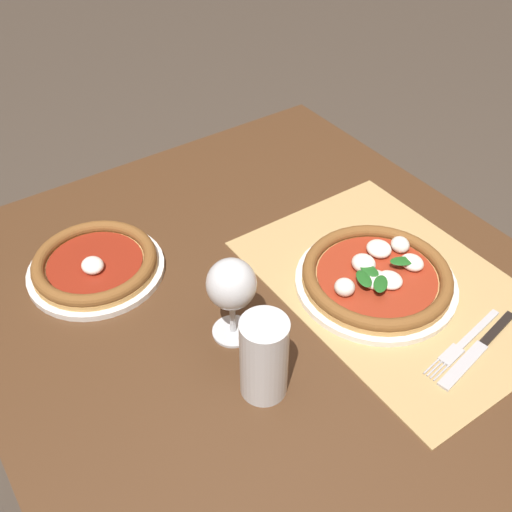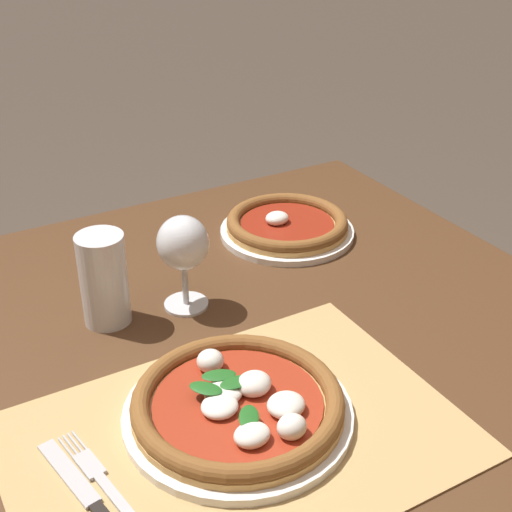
{
  "view_description": "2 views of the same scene",
  "coord_description": "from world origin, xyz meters",
  "px_view_note": "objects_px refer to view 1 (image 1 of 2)",
  "views": [
    {
      "loc": [
        -0.41,
        0.44,
        1.5
      ],
      "look_at": [
        0.21,
        0.01,
        0.82
      ],
      "focal_mm": 42.0,
      "sensor_mm": 36.0,
      "label": 1
    },
    {
      "loc": [
        -0.22,
        -0.78,
        1.36
      ],
      "look_at": [
        0.25,
        0.04,
        0.83
      ],
      "focal_mm": 50.0,
      "sensor_mm": 36.0,
      "label": 2
    }
  ],
  "objects_px": {
    "pizza_far": "(95,265)",
    "wine_glass": "(232,287)",
    "pizza_near": "(377,277)",
    "fork": "(463,343)",
    "pint_glass": "(264,359)",
    "knife": "(478,349)"
  },
  "relations": [
    {
      "from": "wine_glass",
      "to": "fork",
      "type": "xyz_separation_m",
      "value": [
        -0.24,
        -0.29,
        -0.1
      ]
    },
    {
      "from": "pint_glass",
      "to": "fork",
      "type": "height_order",
      "value": "pint_glass"
    },
    {
      "from": "pint_glass",
      "to": "knife",
      "type": "relative_size",
      "value": 0.68
    },
    {
      "from": "wine_glass",
      "to": "pint_glass",
      "type": "distance_m",
      "value": 0.13
    },
    {
      "from": "pizza_far",
      "to": "knife",
      "type": "distance_m",
      "value": 0.68
    },
    {
      "from": "pizza_near",
      "to": "wine_glass",
      "type": "relative_size",
      "value": 1.87
    },
    {
      "from": "pizza_far",
      "to": "wine_glass",
      "type": "bearing_deg",
      "value": -154.28
    },
    {
      "from": "knife",
      "to": "pizza_far",
      "type": "bearing_deg",
      "value": 39.54
    },
    {
      "from": "wine_glass",
      "to": "pint_glass",
      "type": "bearing_deg",
      "value": 169.42
    },
    {
      "from": "wine_glass",
      "to": "pizza_far",
      "type": "bearing_deg",
      "value": 25.72
    },
    {
      "from": "pizza_far",
      "to": "fork",
      "type": "height_order",
      "value": "pizza_far"
    },
    {
      "from": "pizza_near",
      "to": "fork",
      "type": "bearing_deg",
      "value": -173.02
    },
    {
      "from": "pint_glass",
      "to": "knife",
      "type": "height_order",
      "value": "pint_glass"
    },
    {
      "from": "pizza_near",
      "to": "wine_glass",
      "type": "distance_m",
      "value": 0.29
    },
    {
      "from": "pizza_near",
      "to": "pint_glass",
      "type": "bearing_deg",
      "value": 102.95
    },
    {
      "from": "pizza_far",
      "to": "fork",
      "type": "relative_size",
      "value": 1.25
    },
    {
      "from": "wine_glass",
      "to": "fork",
      "type": "relative_size",
      "value": 0.77
    },
    {
      "from": "knife",
      "to": "wine_glass",
      "type": "bearing_deg",
      "value": 49.73
    },
    {
      "from": "pizza_near",
      "to": "wine_glass",
      "type": "bearing_deg",
      "value": 79.0
    },
    {
      "from": "pizza_far",
      "to": "wine_glass",
      "type": "height_order",
      "value": "wine_glass"
    },
    {
      "from": "wine_glass",
      "to": "knife",
      "type": "distance_m",
      "value": 0.41
    },
    {
      "from": "wine_glass",
      "to": "knife",
      "type": "height_order",
      "value": "wine_glass"
    }
  ]
}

